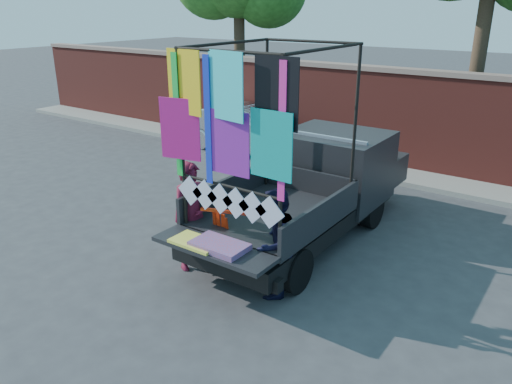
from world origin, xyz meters
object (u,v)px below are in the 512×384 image
Objects in this scene: man at (274,244)px; pickup_truck at (320,184)px; woman at (193,216)px; sedan at (247,129)px.

pickup_truck is at bearing -170.95° from man.
pickup_truck is 2.57m from man.
pickup_truck reaches higher than man.
sedan is at bearing 52.47° from woman.
pickup_truck is at bearing -127.73° from sedan.
pickup_truck is at bearing 3.25° from woman.
man is (4.94, -6.03, 0.17)m from sedan.
sedan is 2.42× the size of man.
man is (1.54, 0.06, -0.07)m from woman.
woman is at bearing -92.43° from man.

